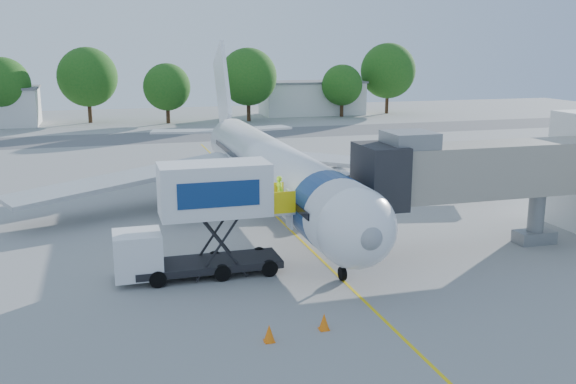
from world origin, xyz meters
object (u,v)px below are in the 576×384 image
object	(u,v)px
aircraft	(270,168)
jet_bridge	(468,172)
catering_hiloader	(201,220)
ground_tug	(511,352)

from	to	relation	value
aircraft	jet_bridge	xyz separation A→B (m)	(7.99, -11.12, 1.39)
jet_bridge	catering_hiloader	bearing A→B (deg)	-179.99
ground_tug	aircraft	bearing A→B (deg)	80.36
jet_bridge	ground_tug	bearing A→B (deg)	-114.75
jet_bridge	aircraft	bearing A→B (deg)	125.70
jet_bridge	catering_hiloader	xyz separation A→B (m)	(-14.27, -0.00, -1.59)
jet_bridge	ground_tug	distance (m)	14.20
catering_hiloader	jet_bridge	bearing A→B (deg)	0.01
jet_bridge	catering_hiloader	distance (m)	14.35
ground_tug	catering_hiloader	bearing A→B (deg)	109.23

